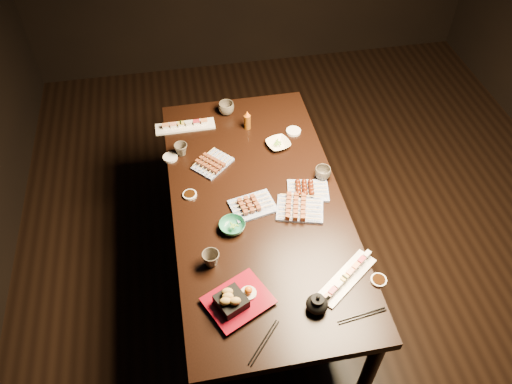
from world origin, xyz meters
TOP-DOWN VIEW (x-y plane):
  - ground at (0.00, 0.00)m, footprint 5.00×5.00m
  - dining_table at (-0.45, 0.03)m, footprint 1.07×1.88m
  - sushi_platter_near at (-0.13, -0.52)m, footprint 0.34×0.29m
  - sushi_platter_far at (-0.77, 0.71)m, footprint 0.36×0.10m
  - yakitori_plate_center at (-0.48, -0.00)m, footprint 0.26×0.21m
  - yakitori_plate_right at (-0.24, -0.07)m, footprint 0.28×0.23m
  - yakitori_plate_left at (-0.65, 0.35)m, footprint 0.26×0.25m
  - tsukune_plate at (-0.17, 0.05)m, footprint 0.24×0.20m
  - edamame_bowl_green at (-0.61, -0.13)m, footprint 0.16×0.16m
  - edamame_bowl_cream at (-0.25, 0.44)m, footprint 0.17×0.17m
  - tempura_tray at (-0.65, -0.55)m, footprint 0.34×0.32m
  - teacup_near_left at (-0.74, -0.32)m, footprint 0.11×0.11m
  - teacup_mid_right at (-0.07, 0.14)m, footprint 0.10×0.10m
  - teacup_far_left at (-0.81, 0.47)m, footprint 0.09×0.09m
  - teacup_far_right at (-0.50, 0.80)m, footprint 0.11×0.11m
  - teapot at (-0.31, -0.64)m, footprint 0.14×0.14m
  - condiment_bottle at (-0.40, 0.63)m, footprint 0.05×0.05m
  - sauce_dish_west at (-0.80, 0.14)m, footprint 0.09×0.09m
  - sauce_dish_east at (-0.13, 0.54)m, footprint 0.09×0.09m
  - sauce_dish_se at (0.01, -0.55)m, footprint 0.09×0.09m
  - sauce_dish_nw at (-0.88, 0.45)m, footprint 0.09×0.09m
  - chopsticks_near at (-0.57, -0.75)m, footprint 0.17×0.19m
  - chopsticks_se at (-0.12, -0.71)m, footprint 0.23×0.05m

SIDE VIEW (x-z plane):
  - ground at x=0.00m, z-range 0.00..0.00m
  - dining_table at x=-0.45m, z-range 0.00..0.75m
  - chopsticks_se at x=-0.12m, z-range 0.75..0.76m
  - chopsticks_near at x=-0.57m, z-range 0.75..0.76m
  - sauce_dish_se at x=0.01m, z-range 0.75..0.76m
  - sauce_dish_west at x=-0.80m, z-range 0.75..0.76m
  - sauce_dish_nw at x=-0.88m, z-range 0.75..0.76m
  - sauce_dish_east at x=-0.13m, z-range 0.75..0.77m
  - edamame_bowl_cream at x=-0.25m, z-range 0.75..0.78m
  - edamame_bowl_green at x=-0.61m, z-range 0.75..0.79m
  - sushi_platter_near at x=-0.13m, z-range 0.75..0.79m
  - sushi_platter_far at x=-0.77m, z-range 0.75..0.79m
  - yakitori_plate_left at x=-0.65m, z-range 0.75..0.80m
  - tsukune_plate at x=-0.17m, z-range 0.75..0.81m
  - yakitori_plate_center at x=-0.48m, z-range 0.75..0.81m
  - yakitori_plate_right at x=-0.24m, z-range 0.75..0.81m
  - teacup_mid_right at x=-0.07m, z-range 0.75..0.82m
  - teacup_far_left at x=-0.81m, z-range 0.75..0.82m
  - teacup_far_right at x=-0.50m, z-range 0.75..0.83m
  - teacup_near_left at x=-0.74m, z-range 0.75..0.83m
  - teapot at x=-0.31m, z-range 0.75..0.85m
  - tempura_tray at x=-0.65m, z-range 0.75..0.85m
  - condiment_bottle at x=-0.40m, z-range 0.75..0.88m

